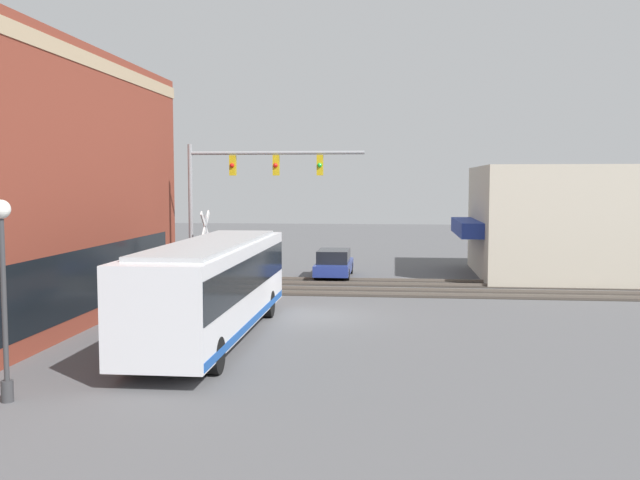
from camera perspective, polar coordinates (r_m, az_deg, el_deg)
ground_plane at (r=27.11m, az=-0.47°, el=-6.11°), size 120.00×120.00×0.00m
shop_building at (r=40.56m, az=18.61°, el=1.42°), size 9.64×10.01×5.92m
city_bus at (r=23.24m, az=-8.54°, el=-3.57°), size 12.02×2.59×3.18m
traffic_signal_gantry at (r=32.11m, az=-6.15°, el=4.59°), size 0.42×7.94×6.76m
crossing_signal at (r=31.98m, az=-9.16°, el=-0.38°), size 1.41×1.18×3.81m
streetlamp at (r=17.77m, az=-24.00°, el=-3.08°), size 0.44×0.44×4.67m
rail_track_near at (r=32.99m, az=0.70°, el=-4.13°), size 2.60×60.00×0.15m
rail_track_far at (r=36.14m, az=1.17°, el=-3.36°), size 2.60×60.00×0.15m
parked_car_blue at (r=38.06m, az=1.13°, el=-1.95°), size 4.65×1.82×1.49m
pedestrian_at_crossing at (r=32.44m, az=-6.71°, el=-2.79°), size 0.34×0.34×1.73m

